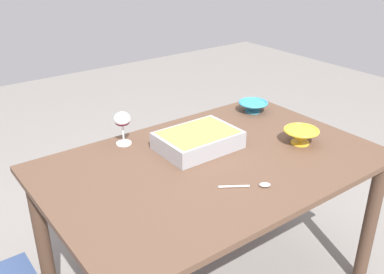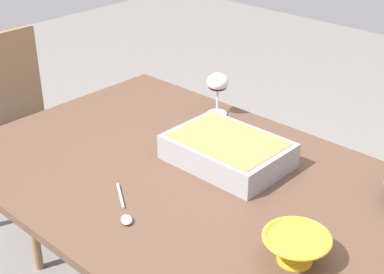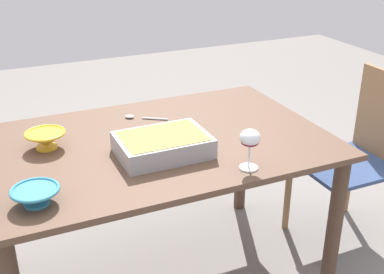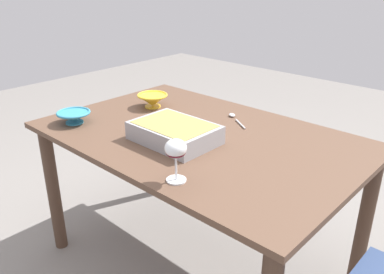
{
  "view_description": "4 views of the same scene",
  "coord_description": "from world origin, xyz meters",
  "px_view_note": "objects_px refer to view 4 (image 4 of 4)",
  "views": [
    {
      "loc": [
        1.06,
        1.27,
        1.63
      ],
      "look_at": [
        0.03,
        -0.11,
        0.83
      ],
      "focal_mm": 40.31,
      "sensor_mm": 36.0,
      "label": 1
    },
    {
      "loc": [
        -0.98,
        1.05,
        1.63
      ],
      "look_at": [
        0.13,
        -0.14,
        0.77
      ],
      "focal_mm": 52.82,
      "sensor_mm": 36.0,
      "label": 2
    },
    {
      "loc": [
        -0.64,
        -1.8,
        1.62
      ],
      "look_at": [
        0.11,
        -0.13,
        0.79
      ],
      "focal_mm": 46.13,
      "sensor_mm": 36.0,
      "label": 3
    },
    {
      "loc": [
        1.11,
        -1.25,
        1.44
      ],
      "look_at": [
        0.11,
        -0.17,
        0.81
      ],
      "focal_mm": 37.01,
      "sensor_mm": 36.0,
      "label": 4
    }
  ],
  "objects_px": {
    "casserole_dish": "(174,132)",
    "small_bowl": "(74,116)",
    "wine_glass": "(176,151)",
    "dining_table": "(199,155)",
    "serving_spoon": "(234,118)",
    "mixing_bowl": "(153,100)"
  },
  "relations": [
    {
      "from": "wine_glass",
      "to": "mixing_bowl",
      "type": "relative_size",
      "value": 0.97
    },
    {
      "from": "mixing_bowl",
      "to": "serving_spoon",
      "type": "height_order",
      "value": "mixing_bowl"
    },
    {
      "from": "serving_spoon",
      "to": "wine_glass",
      "type": "bearing_deg",
      "value": -70.47
    },
    {
      "from": "wine_glass",
      "to": "serving_spoon",
      "type": "xyz_separation_m",
      "value": [
        -0.23,
        0.65,
        -0.11
      ]
    },
    {
      "from": "dining_table",
      "to": "serving_spoon",
      "type": "bearing_deg",
      "value": 89.63
    },
    {
      "from": "mixing_bowl",
      "to": "small_bowl",
      "type": "height_order",
      "value": "mixing_bowl"
    },
    {
      "from": "small_bowl",
      "to": "serving_spoon",
      "type": "xyz_separation_m",
      "value": [
        0.54,
        0.58,
        -0.03
      ]
    },
    {
      "from": "mixing_bowl",
      "to": "small_bowl",
      "type": "xyz_separation_m",
      "value": [
        -0.1,
        -0.42,
        -0.01
      ]
    },
    {
      "from": "serving_spoon",
      "to": "casserole_dish",
      "type": "bearing_deg",
      "value": -93.35
    },
    {
      "from": "wine_glass",
      "to": "small_bowl",
      "type": "height_order",
      "value": "wine_glass"
    },
    {
      "from": "wine_glass",
      "to": "serving_spoon",
      "type": "distance_m",
      "value": 0.69
    },
    {
      "from": "small_bowl",
      "to": "serving_spoon",
      "type": "height_order",
      "value": "small_bowl"
    },
    {
      "from": "wine_glass",
      "to": "small_bowl",
      "type": "xyz_separation_m",
      "value": [
        -0.77,
        0.07,
        -0.08
      ]
    },
    {
      "from": "wine_glass",
      "to": "dining_table",
      "type": "bearing_deg",
      "value": 121.36
    },
    {
      "from": "casserole_dish",
      "to": "small_bowl",
      "type": "distance_m",
      "value": 0.55
    },
    {
      "from": "wine_glass",
      "to": "serving_spoon",
      "type": "height_order",
      "value": "wine_glass"
    },
    {
      "from": "dining_table",
      "to": "serving_spoon",
      "type": "distance_m",
      "value": 0.29
    },
    {
      "from": "wine_glass",
      "to": "small_bowl",
      "type": "bearing_deg",
      "value": 174.89
    },
    {
      "from": "dining_table",
      "to": "wine_glass",
      "type": "distance_m",
      "value": 0.5
    },
    {
      "from": "dining_table",
      "to": "wine_glass",
      "type": "height_order",
      "value": "wine_glass"
    },
    {
      "from": "casserole_dish",
      "to": "small_bowl",
      "type": "relative_size",
      "value": 2.21
    },
    {
      "from": "wine_glass",
      "to": "casserole_dish",
      "type": "bearing_deg",
      "value": 135.93
    }
  ]
}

